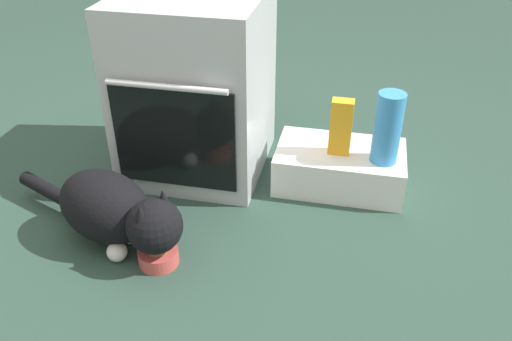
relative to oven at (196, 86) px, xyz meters
The scene contains 7 objects.
ground 0.54m from the oven, 79.28° to the right, with size 8.00×8.00×0.00m, color #284238.
oven is the anchor object (origin of this frame).
pantry_cabinet 0.72m from the oven, ahead, with size 0.55×0.33×0.17m, color white.
food_bowl 0.78m from the oven, 85.29° to the right, with size 0.15×0.15×0.09m.
cat 0.67m from the oven, 102.06° to the right, with size 0.81×0.41×0.29m.
juice_carton 0.65m from the oven, ahead, with size 0.09×0.06×0.24m, color orange.
water_bottle 0.83m from the oven, ahead, with size 0.11×0.11×0.30m, color #388CD1.
Camera 1 is at (0.63, -1.64, 1.30)m, focal length 36.77 mm.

